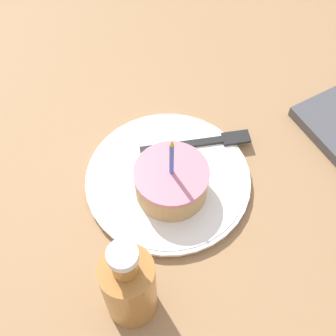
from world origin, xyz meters
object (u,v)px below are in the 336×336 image
(plate, at_px, (168,180))
(bottle, at_px, (129,286))
(fork, at_px, (203,142))
(cake_slice, at_px, (171,181))

(plate, bearing_deg, bottle, -43.64)
(fork, xyz_separation_m, bottle, (0.17, -0.22, 0.05))
(plate, relative_size, bottle, 1.47)
(plate, distance_m, bottle, 0.21)
(cake_slice, height_order, bottle, bottle)
(plate, xyz_separation_m, cake_slice, (0.02, -0.01, 0.03))
(cake_slice, distance_m, bottle, 0.18)
(cake_slice, bearing_deg, plate, 162.04)
(plate, distance_m, cake_slice, 0.04)
(plate, height_order, bottle, bottle)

